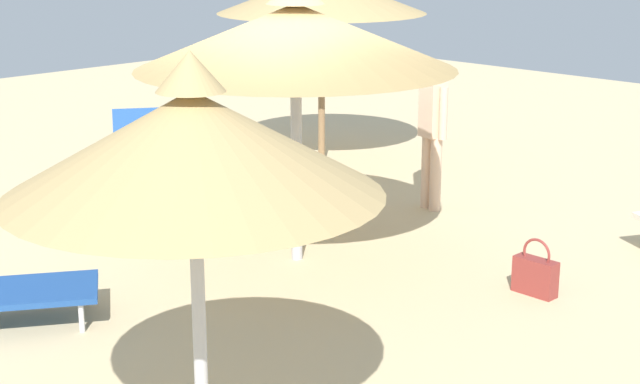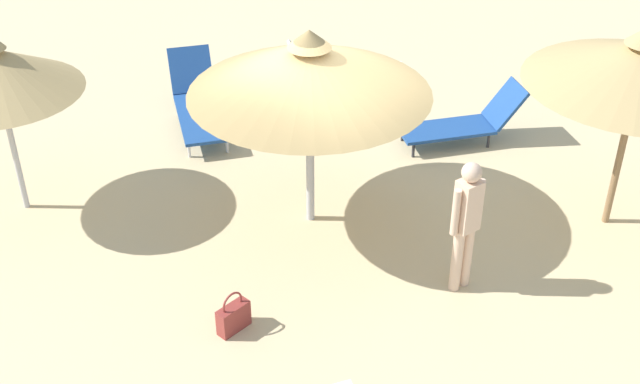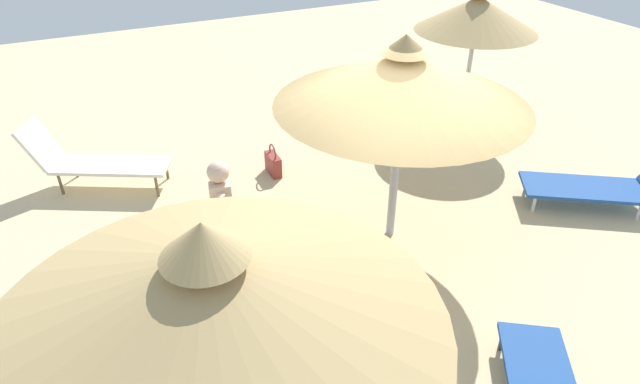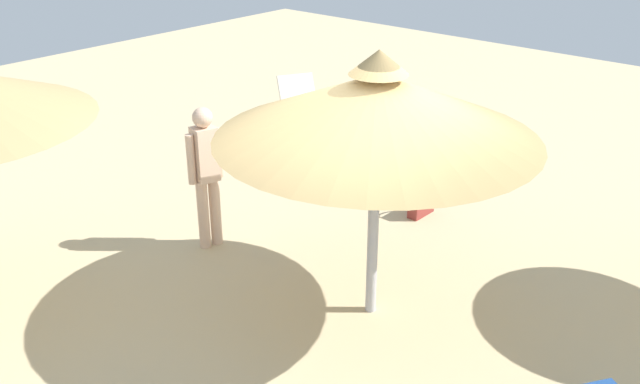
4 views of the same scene
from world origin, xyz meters
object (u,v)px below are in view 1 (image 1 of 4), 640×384
object	(u,v)px
parasol_umbrella_center	(296,36)
parasol_umbrella_front	(193,143)
person_standing_back	(433,125)
handbag	(535,275)
lounge_chair_near_left	(139,163)

from	to	relation	value
parasol_umbrella_center	parasol_umbrella_front	bearing A→B (deg)	127.70
person_standing_back	handbag	world-z (taller)	person_standing_back
parasol_umbrella_center	handbag	distance (m)	3.02
handbag	person_standing_back	bearing A→B (deg)	-32.08
lounge_chair_near_left	handbag	world-z (taller)	lounge_chair_near_left
parasol_umbrella_center	lounge_chair_near_left	world-z (taller)	parasol_umbrella_center
parasol_umbrella_center	parasol_umbrella_front	xyz separation A→B (m)	(-2.35, 3.05, -0.13)
handbag	parasol_umbrella_front	bearing A→B (deg)	93.13
parasol_umbrella_front	lounge_chair_near_left	distance (m)	6.62
person_standing_back	handbag	distance (m)	2.81
parasol_umbrella_center	person_standing_back	xyz separation A→B (m)	(0.14, -2.24, -1.18)
person_standing_back	handbag	size ratio (longest dim) A/B	3.31
lounge_chair_near_left	person_standing_back	world-z (taller)	person_standing_back
parasol_umbrella_front	handbag	xyz separation A→B (m)	(0.21, -3.86, -1.83)
lounge_chair_near_left	handbag	xyz separation A→B (m)	(-5.22, -0.45, -0.17)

